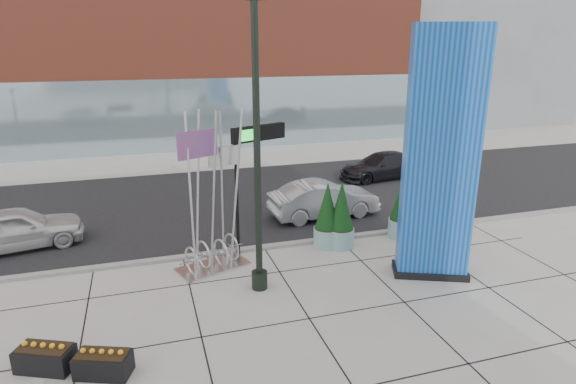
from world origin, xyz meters
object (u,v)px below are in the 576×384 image
object	(u,v)px
public_art_sculpture	(212,229)
car_white_west	(16,229)
overhead_street_sign	(258,146)
blue_pylon	(440,162)
lamp_post	(257,175)
car_silver_mid	(324,200)

from	to	relation	value
public_art_sculpture	car_white_west	size ratio (longest dim) A/B	1.17
overhead_street_sign	car_white_west	distance (m)	9.59
blue_pylon	car_white_west	xyz separation A→B (m)	(-13.55, 6.34, -3.04)
blue_pylon	lamp_post	xyz separation A→B (m)	(-5.65, 0.73, -0.14)
blue_pylon	overhead_street_sign	distance (m)	6.04
blue_pylon	lamp_post	size ratio (longest dim) A/B	0.88
lamp_post	public_art_sculpture	xyz separation A→B (m)	(-1.17, 1.87, -2.27)
blue_pylon	car_silver_mid	size ratio (longest dim) A/B	1.65
public_art_sculpture	car_silver_mid	bearing A→B (deg)	13.65
blue_pylon	car_silver_mid	distance (m)	7.02
car_white_west	blue_pylon	bearing A→B (deg)	-125.83
car_silver_mid	blue_pylon	bearing A→B (deg)	-170.97
overhead_street_sign	car_silver_mid	world-z (taller)	overhead_street_sign
lamp_post	car_silver_mid	xyz separation A→B (m)	(4.26, 5.45, -2.90)
lamp_post	blue_pylon	bearing A→B (deg)	-7.36
public_art_sculpture	overhead_street_sign	xyz separation A→B (m)	(1.83, 0.80, 2.55)
overhead_street_sign	blue_pylon	bearing A→B (deg)	-55.24
lamp_post	car_white_west	world-z (taller)	lamp_post
car_white_west	car_silver_mid	xyz separation A→B (m)	(12.16, -0.16, -0.00)
overhead_street_sign	car_white_west	bearing A→B (deg)	140.17
overhead_street_sign	car_silver_mid	size ratio (longest dim) A/B	0.96
car_silver_mid	public_art_sculpture	bearing A→B (deg)	119.70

